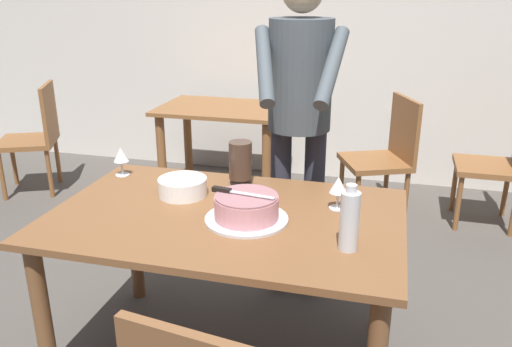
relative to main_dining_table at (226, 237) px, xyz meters
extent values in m
cube|color=silver|center=(0.00, 2.67, 0.71)|extent=(10.00, 0.12, 2.70)
cube|color=brown|center=(0.00, 0.00, 0.10)|extent=(1.46, 0.94, 0.03)
cylinder|color=brown|center=(-0.66, -0.39, -0.28)|extent=(0.07, 0.07, 0.72)
cylinder|color=brown|center=(-0.66, 0.39, -0.28)|extent=(0.07, 0.07, 0.72)
cylinder|color=brown|center=(0.66, 0.39, -0.28)|extent=(0.07, 0.07, 0.72)
cylinder|color=silver|center=(0.10, -0.04, 0.12)|extent=(0.34, 0.34, 0.01)
cylinder|color=#D18C93|center=(0.10, -0.04, 0.17)|extent=(0.26, 0.26, 0.09)
cylinder|color=#926267|center=(0.10, -0.04, 0.22)|extent=(0.25, 0.25, 0.01)
cube|color=silver|center=(0.12, -0.04, 0.23)|extent=(0.20, 0.05, 0.00)
cube|color=black|center=(-0.01, -0.03, 0.23)|extent=(0.08, 0.04, 0.02)
cylinder|color=white|center=(-0.25, 0.15, 0.12)|extent=(0.22, 0.22, 0.01)
cylinder|color=white|center=(-0.25, 0.15, 0.13)|extent=(0.22, 0.22, 0.01)
cylinder|color=white|center=(-0.25, 0.15, 0.14)|extent=(0.22, 0.22, 0.01)
cylinder|color=white|center=(-0.25, 0.15, 0.15)|extent=(0.22, 0.22, 0.01)
cylinder|color=white|center=(-0.25, 0.15, 0.16)|extent=(0.22, 0.22, 0.01)
cylinder|color=white|center=(-0.25, 0.15, 0.17)|extent=(0.22, 0.22, 0.01)
cylinder|color=white|center=(-0.25, 0.15, 0.18)|extent=(0.22, 0.22, 0.01)
cylinder|color=white|center=(-0.25, 0.15, 0.19)|extent=(0.22, 0.22, 0.01)
cylinder|color=silver|center=(0.44, 0.17, 0.11)|extent=(0.07, 0.07, 0.00)
cylinder|color=silver|center=(0.44, 0.17, 0.15)|extent=(0.01, 0.01, 0.07)
cone|color=silver|center=(0.44, 0.17, 0.22)|extent=(0.08, 0.08, 0.07)
cylinder|color=silver|center=(-0.65, 0.31, 0.11)|extent=(0.07, 0.07, 0.00)
cylinder|color=silver|center=(-0.65, 0.31, 0.15)|extent=(0.01, 0.01, 0.07)
cone|color=silver|center=(-0.65, 0.31, 0.22)|extent=(0.08, 0.08, 0.07)
cylinder|color=silver|center=(0.52, -0.18, 0.22)|extent=(0.07, 0.07, 0.22)
cylinder|color=silver|center=(0.52, -0.18, 0.35)|extent=(0.04, 0.04, 0.03)
cylinder|color=black|center=(-0.04, 0.35, 0.13)|extent=(0.10, 0.10, 0.03)
cylinder|color=#3F2D23|center=(-0.04, 0.35, 0.23)|extent=(0.11, 0.11, 0.18)
cylinder|color=#2D2D38|center=(0.27, 0.70, -0.16)|extent=(0.11, 0.11, 0.95)
cylinder|color=#2D2D38|center=(0.09, 0.68, -0.16)|extent=(0.11, 0.11, 0.95)
cylinder|color=#3F474C|center=(0.18, 0.69, 0.59)|extent=(0.32, 0.32, 0.55)
cylinder|color=#3F474C|center=(0.35, 0.53, 0.66)|extent=(0.11, 0.42, 0.34)
cylinder|color=#3F474C|center=(0.04, 0.49, 0.66)|extent=(0.20, 0.42, 0.34)
cube|color=brown|center=(-0.66, 1.97, 0.09)|extent=(1.00, 0.70, 0.03)
cylinder|color=brown|center=(-1.09, 1.70, -0.28)|extent=(0.07, 0.07, 0.71)
cylinder|color=brown|center=(-0.24, 1.70, -0.28)|extent=(0.07, 0.07, 0.71)
cylinder|color=brown|center=(-1.09, 2.25, -0.28)|extent=(0.07, 0.07, 0.71)
cylinder|color=brown|center=(-0.24, 2.25, -0.28)|extent=(0.07, 0.07, 0.71)
cube|color=brown|center=(1.33, 1.91, -0.21)|extent=(0.44, 0.44, 0.04)
cylinder|color=brown|center=(1.14, 1.73, -0.43)|extent=(0.04, 0.04, 0.41)
cylinder|color=brown|center=(1.15, 2.10, -0.43)|extent=(0.04, 0.04, 0.41)
cylinder|color=brown|center=(1.51, 2.09, -0.43)|extent=(0.04, 0.04, 0.41)
cube|color=brown|center=(0.55, 1.82, -0.21)|extent=(0.58, 0.58, 0.04)
cylinder|color=brown|center=(0.45, 1.58, -0.43)|extent=(0.04, 0.04, 0.41)
cylinder|color=brown|center=(0.31, 1.91, -0.43)|extent=(0.04, 0.04, 0.41)
cylinder|color=brown|center=(0.79, 1.73, -0.43)|extent=(0.04, 0.04, 0.41)
cylinder|color=brown|center=(0.64, 2.06, -0.43)|extent=(0.04, 0.04, 0.41)
cube|color=brown|center=(0.73, 1.90, 0.04)|extent=(0.20, 0.42, 0.45)
cube|color=brown|center=(-2.25, 1.62, -0.21)|extent=(0.58, 0.58, 0.04)
cylinder|color=brown|center=(-2.34, 1.38, -0.43)|extent=(0.04, 0.04, 0.41)
cylinder|color=brown|center=(-2.49, 1.71, -0.43)|extent=(0.04, 0.04, 0.41)
cylinder|color=brown|center=(-2.01, 1.53, -0.43)|extent=(0.04, 0.04, 0.41)
cylinder|color=brown|center=(-2.16, 1.86, -0.43)|extent=(0.04, 0.04, 0.41)
cube|color=brown|center=(-2.07, 1.71, 0.04)|extent=(0.21, 0.41, 0.45)
camera|label=1|loc=(0.63, -1.90, 1.01)|focal=36.73mm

